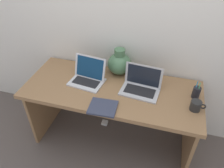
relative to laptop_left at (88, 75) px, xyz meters
name	(u,v)px	position (x,y,z in m)	size (l,w,h in m)	color
ground_plane	(112,138)	(0.25, -0.05, -0.80)	(6.00, 6.00, 0.00)	#564C47
back_wall	(123,25)	(0.25, 0.33, 0.40)	(4.40, 0.04, 2.40)	silver
desk	(112,100)	(0.25, -0.05, -0.21)	(1.65, 0.69, 0.74)	olive
laptop_left	(88,75)	(0.00, 0.00, 0.00)	(0.34, 0.27, 0.23)	silver
laptop_right	(141,84)	(0.52, 0.01, 0.00)	(0.36, 0.26, 0.23)	#B2B2B7
green_vase	(119,63)	(0.25, 0.22, 0.05)	(0.24, 0.24, 0.27)	#47704C
notebook_stack	(103,107)	(0.26, -0.33, -0.05)	(0.23, 0.20, 0.02)	#33384C
coffee_mug	(196,106)	(1.00, -0.13, -0.02)	(0.13, 0.09, 0.09)	black
pen_cup	(196,92)	(1.00, 0.03, -0.01)	(0.07, 0.07, 0.17)	black
power_brick	(105,123)	(0.11, 0.14, -0.79)	(0.07, 0.07, 0.03)	white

